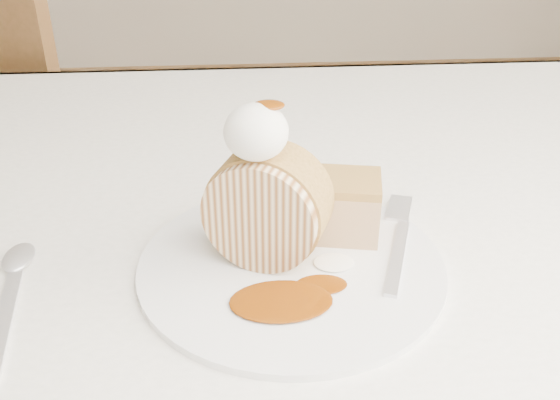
{
  "coord_description": "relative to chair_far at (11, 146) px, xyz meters",
  "views": [
    {
      "loc": [
        0.01,
        -0.44,
        1.11
      ],
      "look_at": [
        0.05,
        0.05,
        0.82
      ],
      "focal_mm": 40.0,
      "sensor_mm": 36.0,
      "label": 1
    }
  ],
  "objects": [
    {
      "name": "cake_chunk",
      "position": [
        0.61,
        -0.78,
        0.27
      ],
      "size": [
        0.07,
        0.07,
        0.05
      ],
      "primitive_type": "cube",
      "rotation": [
        0.0,
        0.0,
        -0.18
      ],
      "color": "#AF8242",
      "rests_on": "plate"
    },
    {
      "name": "chair_far",
      "position": [
        0.0,
        0.0,
        0.0
      ],
      "size": [
        0.52,
        0.52,
        0.89
      ],
      "rotation": [
        0.0,
        0.0,
        2.85
      ],
      "color": "brown",
      "rests_on": "ground"
    },
    {
      "name": "table",
      "position": [
        0.5,
        -0.67,
        0.15
      ],
      "size": [
        1.4,
        0.9,
        0.75
      ],
      "color": "white",
      "rests_on": "ground"
    },
    {
      "name": "roulade_slice",
      "position": [
        0.53,
        -0.81,
        0.3
      ],
      "size": [
        0.12,
        0.1,
        0.11
      ],
      "primitive_type": "cylinder",
      "rotation": [
        1.57,
        0.0,
        -0.39
      ],
      "color": "beige",
      "rests_on": "plate"
    },
    {
      "name": "fork",
      "position": [
        0.66,
        -0.83,
        0.25
      ],
      "size": [
        0.08,
        0.17,
        0.0
      ],
      "primitive_type": "cube",
      "rotation": [
        0.0,
        0.0,
        -0.34
      ],
      "color": "silver",
      "rests_on": "plate"
    },
    {
      "name": "whipped_cream",
      "position": [
        0.52,
        -0.82,
        0.38
      ],
      "size": [
        0.06,
        0.06,
        0.05
      ],
      "primitive_type": "ellipsoid",
      "color": "white",
      "rests_on": "roulade_slice"
    },
    {
      "name": "caramel_drizzle",
      "position": [
        0.54,
        -0.81,
        0.41
      ],
      "size": [
        0.03,
        0.02,
        0.01
      ],
      "primitive_type": "ellipsoid",
      "color": "#682C04",
      "rests_on": "whipped_cream"
    },
    {
      "name": "spoon",
      "position": [
        0.31,
        -0.89,
        0.24
      ],
      "size": [
        0.05,
        0.18,
        0.0
      ],
      "primitive_type": "cube",
      "rotation": [
        0.0,
        0.0,
        0.15
      ],
      "color": "silver",
      "rests_on": "table"
    },
    {
      "name": "caramel_pool",
      "position": [
        0.54,
        -0.88,
        0.25
      ],
      "size": [
        0.1,
        0.07,
        0.0
      ],
      "primitive_type": null,
      "rotation": [
        0.0,
        0.0,
        -0.18
      ],
      "color": "#682C04",
      "rests_on": "plate"
    },
    {
      "name": "plate",
      "position": [
        0.56,
        -0.82,
        0.24
      ],
      "size": [
        0.34,
        0.34,
        0.01
      ],
      "primitive_type": "cylinder",
      "rotation": [
        0.0,
        0.0,
        -0.18
      ],
      "color": "white",
      "rests_on": "table"
    }
  ]
}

